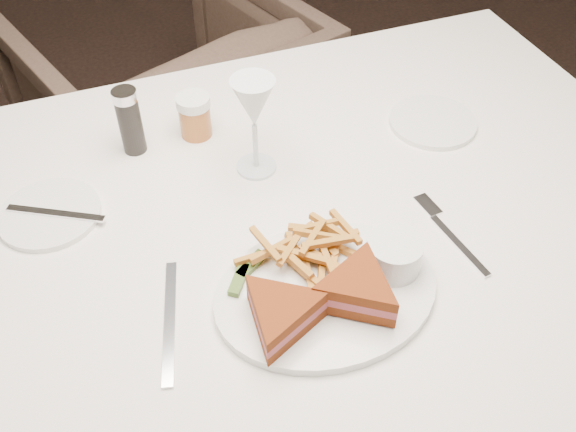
# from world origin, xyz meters

# --- Properties ---
(ground) EXTENTS (5.00, 5.00, 0.00)m
(ground) POSITION_xyz_m (0.00, 0.00, 0.00)
(ground) COLOR black
(ground) RESTS_ON ground
(table) EXTENTS (1.43, 0.98, 0.75)m
(table) POSITION_xyz_m (0.04, -0.38, 0.38)
(table) COLOR white
(table) RESTS_ON ground
(chair_far) EXTENTS (0.87, 0.84, 0.74)m
(chair_far) POSITION_xyz_m (0.07, 0.52, 0.37)
(chair_far) COLOR #44332A
(chair_far) RESTS_ON ground
(table_setting) EXTENTS (0.85, 0.61, 0.18)m
(table_setting) POSITION_xyz_m (0.04, -0.45, 0.79)
(table_setting) COLOR white
(table_setting) RESTS_ON table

